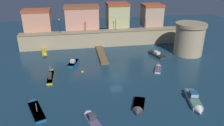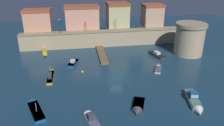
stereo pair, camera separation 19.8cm
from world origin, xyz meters
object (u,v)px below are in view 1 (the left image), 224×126
object	(u,v)px
moored_boat_3	(195,101)
moored_boat_8	(154,53)
moored_boat_0	(158,68)
moored_boat_2	(90,117)
quay_lamp_2	(116,22)
moored_boat_1	(51,75)
quay_lamp_1	(86,24)
fortress_tower	(189,39)
mooring_buoy_0	(82,72)
moored_boat_6	(44,53)
moored_boat_7	(138,108)
quay_lamp_3	(146,21)
quay_lamp_0	(59,24)
moored_boat_4	(74,62)
moored_boat_5	(35,108)

from	to	relation	value
moored_boat_3	moored_boat_8	bearing A→B (deg)	-169.77
moored_boat_0	moored_boat_3	distance (m)	14.33
moored_boat_0	moored_boat_2	xyz separation A→B (m)	(-16.61, -15.41, 0.11)
quay_lamp_2	moored_boat_0	size ratio (longest dim) A/B	0.78
moored_boat_1	moored_boat_0	bearing A→B (deg)	-89.73
quay_lamp_1	moored_boat_3	xyz separation A→B (m)	(16.04, -32.71, -6.17)
fortress_tower	quay_lamp_2	distance (m)	20.56
moored_boat_8	mooring_buoy_0	size ratio (longest dim) A/B	11.90
moored_boat_2	moored_boat_6	size ratio (longest dim) A/B	0.89
quay_lamp_1	moored_boat_3	size ratio (longest dim) A/B	0.43
moored_boat_0	moored_boat_7	xyz separation A→B (m)	(-8.73, -14.13, -0.02)
quay_lamp_1	quay_lamp_3	bearing A→B (deg)	0.00
quay_lamp_0	mooring_buoy_0	xyz separation A→B (m)	(5.07, -16.90, -7.00)
moored_boat_6	moored_boat_3	bearing A→B (deg)	34.40
quay_lamp_0	moored_boat_6	distance (m)	9.00
mooring_buoy_0	moored_boat_7	bearing A→B (deg)	-62.11
moored_boat_7	mooring_buoy_0	size ratio (longest dim) A/B	9.58
moored_boat_6	mooring_buoy_0	xyz separation A→B (m)	(9.39, -12.56, -0.40)
quay_lamp_1	moored_boat_2	bearing A→B (deg)	-92.79
moored_boat_3	moored_boat_4	distance (m)	28.67
moored_boat_2	mooring_buoy_0	xyz separation A→B (m)	(-0.40, 16.93, -0.38)
moored_boat_2	moored_boat_5	distance (m)	9.67
quay_lamp_1	moored_boat_8	xyz separation A→B (m)	(17.19, -9.60, -6.33)
quay_lamp_0	moored_boat_8	distance (m)	26.96
moored_boat_6	mooring_buoy_0	size ratio (longest dim) A/B	10.32
quay_lamp_0	moored_boat_5	size ratio (longest dim) A/B	0.52
moored_boat_1	moored_boat_8	bearing A→B (deg)	-70.79
quay_lamp_2	moored_boat_6	world-z (taller)	quay_lamp_2
moored_boat_1	moored_boat_5	distance (m)	11.58
fortress_tower	moored_boat_4	bearing A→B (deg)	-177.07
quay_lamp_2	moored_boat_8	distance (m)	14.44
moored_boat_3	moored_boat_7	world-z (taller)	moored_boat_3
quay_lamp_0	moored_boat_5	distance (m)	30.58
moored_boat_0	moored_boat_3	xyz separation A→B (m)	(1.07, -14.29, 0.25)
moored_boat_7	moored_boat_0	bearing A→B (deg)	169.98
moored_boat_1	moored_boat_4	size ratio (longest dim) A/B	1.29
quay_lamp_2	moored_boat_3	size ratio (longest dim) A/B	0.46
quay_lamp_0	moored_boat_3	xyz separation A→B (m)	(23.15, -32.71, -6.47)
quay_lamp_0	moored_boat_7	distance (m)	35.83
moored_boat_2	moored_boat_3	world-z (taller)	moored_boat_3
moored_boat_0	moored_boat_1	world-z (taller)	moored_boat_1
moored_boat_3	moored_boat_6	distance (m)	39.49
mooring_buoy_0	moored_boat_3	bearing A→B (deg)	-41.16
fortress_tower	moored_boat_2	distance (m)	36.51
moored_boat_0	moored_boat_2	size ratio (longest dim) A/B	0.87
quay_lamp_2	mooring_buoy_0	distance (m)	21.08
moored_boat_6	moored_boat_7	xyz separation A→B (m)	(17.68, -28.22, -0.14)
fortress_tower	moored_boat_2	bearing A→B (deg)	-139.79
moored_boat_2	moored_boat_4	bearing A→B (deg)	-10.63
moored_boat_4	moored_boat_7	distance (m)	22.91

